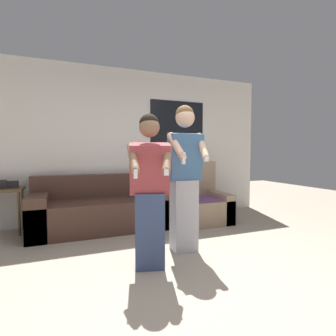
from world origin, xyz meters
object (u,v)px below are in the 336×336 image
object	(u,v)px
side_table	(2,196)
person_right	(184,176)
armchair	(197,203)
couch	(99,210)
person_left	(149,191)

from	to	relation	value
side_table	person_right	xyz separation A→B (m)	(2.22, -1.57, 0.35)
armchair	side_table	bearing A→B (deg)	172.53
couch	armchair	bearing A→B (deg)	-5.75
armchair	person_left	distance (m)	2.05
couch	person_right	world-z (taller)	person_right
armchair	person_right	bearing A→B (deg)	-124.27
armchair	person_left	xyz separation A→B (m)	(-1.34, -1.48, 0.49)
couch	person_right	xyz separation A→B (m)	(0.86, -1.35, 0.62)
couch	side_table	distance (m)	1.40
armchair	side_table	xyz separation A→B (m)	(-3.02, 0.40, 0.25)
person_left	armchair	bearing A→B (deg)	47.73
couch	armchair	distance (m)	1.67
person_right	side_table	bearing A→B (deg)	144.61
person_right	armchair	bearing A→B (deg)	55.73
armchair	side_table	distance (m)	3.06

